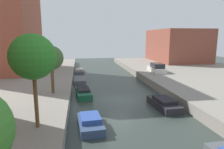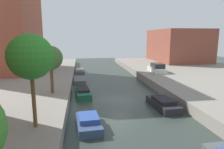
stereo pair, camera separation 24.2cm
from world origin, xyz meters
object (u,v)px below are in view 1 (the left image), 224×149
street_tree_2 (51,58)px  moored_boat_left_2 (90,123)px  low_block_right (177,45)px  moored_boat_right_2 (164,104)px  moored_boat_left_5 (79,71)px  moored_boat_left_3 (83,93)px  street_tree_1 (33,57)px  parked_car (157,68)px  moored_boat_left_4 (80,80)px

street_tree_2 → moored_boat_left_2: 8.13m
low_block_right → street_tree_2: size_ratio=3.03×
street_tree_2 → moored_boat_right_2: size_ratio=1.09×
street_tree_2 → moored_boat_left_5: (2.60, 16.67, -4.10)m
moored_boat_left_3 → moored_boat_right_2: bearing=-34.9°
street_tree_1 → moored_boat_left_2: street_tree_1 is taller
moored_boat_left_3 → street_tree_1: bearing=-107.3°
street_tree_2 → moored_boat_left_5: size_ratio=1.06×
moored_boat_right_2 → moored_boat_left_3: bearing=145.1°
street_tree_1 → moored_boat_right_2: (10.15, 4.52, -4.86)m
low_block_right → moored_boat_right_2: 30.61m
low_block_right → moored_boat_left_3: (-21.67, -21.64, -4.14)m
parked_car → moored_boat_left_5: size_ratio=1.03×
moored_boat_left_5 → street_tree_2: bearing=-98.9°
moored_boat_left_4 → moored_boat_left_5: size_ratio=0.95×
low_block_right → moored_boat_right_2: size_ratio=3.29×
street_tree_1 → moored_boat_left_4: (2.63, 16.52, -4.97)m
moored_boat_left_2 → moored_boat_left_4: size_ratio=0.84×
low_block_right → street_tree_1: bearing=-128.3°
street_tree_1 → moored_boat_left_5: 24.98m
parked_car → moored_boat_left_3: (-11.62, -8.01, -1.20)m
moored_boat_left_4 → parked_car: bearing=4.9°
street_tree_1 → moored_boat_left_2: 6.03m
parked_car → moored_boat_left_5: bearing=150.4°
moored_boat_left_3 → moored_boat_left_5: bearing=91.5°
low_block_right → parked_car: size_ratio=3.10×
parked_car → moored_boat_right_2: size_ratio=1.06×
moored_boat_right_2 → moored_boat_left_2: bearing=-155.6°
street_tree_2 → moored_boat_left_2: bearing=-62.5°
moored_boat_left_3 → moored_boat_right_2: 8.76m
low_block_right → moored_boat_left_3: bearing=-135.0°
street_tree_2 → moored_boat_left_4: 10.11m
moored_boat_left_2 → moored_boat_right_2: 7.56m
moored_boat_left_2 → moored_boat_left_4: 15.14m
street_tree_1 → moored_boat_left_3: size_ratio=1.35×
street_tree_1 → street_tree_2: (0.00, 7.67, -0.86)m
moored_boat_left_2 → moored_boat_left_3: 8.14m
moored_boat_left_4 → moored_boat_left_5: moored_boat_left_5 is taller
moored_boat_left_2 → street_tree_1: bearing=-156.8°
moored_boat_left_3 → moored_boat_left_4: bearing=92.8°
street_tree_1 → moored_boat_left_3: (2.97, 9.54, -4.89)m
moored_boat_left_2 → moored_boat_left_4: bearing=92.4°
street_tree_2 → moored_boat_left_3: 5.35m
street_tree_1 → moored_boat_left_2: size_ratio=1.62×
low_block_right → moored_boat_left_5: 23.46m
moored_boat_left_5 → moored_boat_left_4: bearing=-89.8°
street_tree_1 → moored_boat_left_5: size_ratio=1.29×
low_block_right → street_tree_2: bearing=-136.4°
moored_boat_left_2 → moored_boat_left_3: (-0.30, 8.14, -0.02)m
parked_car → moored_boat_left_4: size_ratio=1.08×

